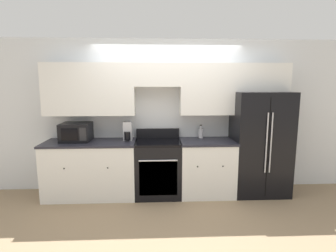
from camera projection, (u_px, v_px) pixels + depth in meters
ground_plane at (169, 202)px, 4.15m from camera, size 12.00×12.00×0.00m
wall_back at (168, 104)px, 4.47m from camera, size 8.00×0.39×2.60m
lower_cabinets_left at (91, 169)px, 4.33m from camera, size 1.49×0.64×0.92m
lower_cabinets_right at (206, 167)px, 4.41m from camera, size 0.91×0.64×0.92m
oven_range at (158, 168)px, 4.37m from camera, size 0.75×0.65×1.08m
refrigerator at (259, 143)px, 4.45m from camera, size 0.91×0.78×1.72m
microwave at (76, 132)px, 4.29m from camera, size 0.47×0.42×0.30m
bottle at (201, 133)px, 4.55m from camera, size 0.08×0.08×0.23m
electric_kettle at (128, 132)px, 4.34m from camera, size 0.14×0.21×0.31m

